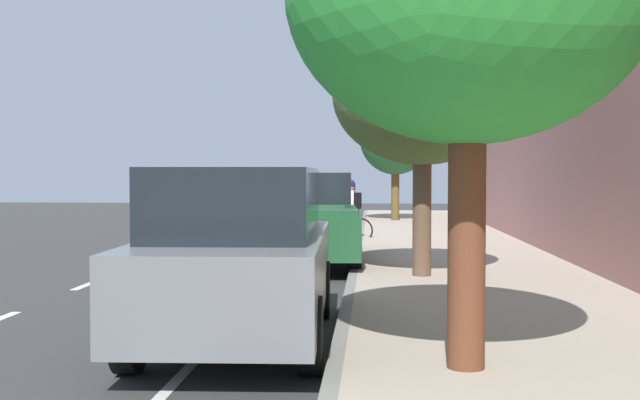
% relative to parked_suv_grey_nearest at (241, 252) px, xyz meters
% --- Properties ---
extents(ground, '(66.27, 66.27, 0.00)m').
position_rel_parked_suv_grey_nearest_xyz_m(ground, '(-0.42, 7.47, -1.03)').
color(ground, '#353535').
extents(sidewalk, '(4.18, 41.42, 0.16)m').
position_rel_parked_suv_grey_nearest_xyz_m(sidewalk, '(3.33, 7.47, -0.95)').
color(sidewalk, '#AE9D8C').
rests_on(sidewalk, ground).
extents(curb_edge, '(0.16, 41.42, 0.16)m').
position_rel_parked_suv_grey_nearest_xyz_m(curb_edge, '(1.16, 7.47, -0.95)').
color(curb_edge, gray).
rests_on(curb_edge, ground).
extents(lane_stripe_centre, '(0.14, 40.00, 0.01)m').
position_rel_parked_suv_grey_nearest_xyz_m(lane_stripe_centre, '(-3.43, 6.76, -1.02)').
color(lane_stripe_centre, white).
rests_on(lane_stripe_centre, ground).
extents(lane_stripe_bike_edge, '(0.12, 41.42, 0.01)m').
position_rel_parked_suv_grey_nearest_xyz_m(lane_stripe_bike_edge, '(-0.31, 7.47, -1.02)').
color(lane_stripe_bike_edge, white).
rests_on(lane_stripe_bike_edge, ground).
extents(building_facade, '(0.50, 41.42, 5.89)m').
position_rel_parked_suv_grey_nearest_xyz_m(building_facade, '(5.67, 7.47, 1.92)').
color(building_facade, '#AA716C').
rests_on(building_facade, ground).
extents(parked_suv_grey_nearest, '(2.09, 4.76, 1.99)m').
position_rel_parked_suv_grey_nearest_xyz_m(parked_suv_grey_nearest, '(0.00, 0.00, 0.00)').
color(parked_suv_grey_nearest, slate).
rests_on(parked_suv_grey_nearest, ground).
extents(parked_pickup_green_second, '(2.25, 5.40, 1.95)m').
position_rel_parked_suv_grey_nearest_xyz_m(parked_pickup_green_second, '(0.19, 7.41, -0.13)').
color(parked_pickup_green_second, '#1E512D').
rests_on(parked_pickup_green_second, ground).
extents(parked_sedan_tan_mid, '(1.91, 4.43, 1.52)m').
position_rel_parked_suv_grey_nearest_xyz_m(parked_sedan_tan_mid, '(0.03, 22.21, -0.27)').
color(parked_sedan_tan_mid, tan).
rests_on(parked_sedan_tan_mid, ground).
extents(bicycle_at_curb, '(1.66, 0.65, 0.75)m').
position_rel_parked_suv_grey_nearest_xyz_m(bicycle_at_curb, '(0.70, 12.71, -0.66)').
color(bicycle_at_curb, black).
rests_on(bicycle_at_curb, ground).
extents(cyclist_with_backpack, '(0.44, 0.62, 1.77)m').
position_rel_parked_suv_grey_nearest_xyz_m(cyclist_with_backpack, '(0.92, 12.26, 0.06)').
color(cyclist_with_backpack, '#C6B284').
rests_on(cyclist_with_backpack, ground).
extents(street_tree_far_end, '(3.12, 3.12, 4.37)m').
position_rel_parked_suv_grey_nearest_xyz_m(street_tree_far_end, '(2.36, 4.60, 2.25)').
color(street_tree_far_end, brown).
rests_on(street_tree_far_end, sidewalk).
extents(street_tree_corner, '(2.72, 2.72, 4.55)m').
position_rel_parked_suv_grey_nearest_xyz_m(street_tree_corner, '(2.36, 20.40, 2.25)').
color(street_tree_corner, brown).
rests_on(street_tree_corner, sidewalk).
extents(pedestrian_on_phone, '(0.62, 0.27, 1.57)m').
position_rel_parked_suv_grey_nearest_xyz_m(pedestrian_on_phone, '(3.82, 10.06, 0.01)').
color(pedestrian_on_phone, black).
rests_on(pedestrian_on_phone, sidewalk).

